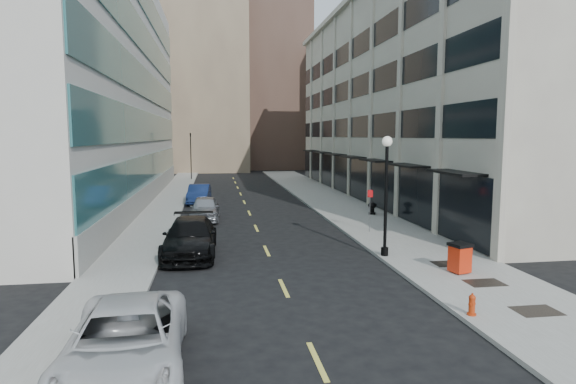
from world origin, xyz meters
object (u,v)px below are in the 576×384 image
object	(u,v)px
sign_post	(370,203)
car_black_pickup	(190,237)
car_silver_sedan	(205,208)
car_blue_sedan	(199,194)
fire_hydrant	(472,304)
urn_planter	(372,207)
traffic_signal	(190,136)
lamppost	(386,185)
car_white_van	(126,342)
trash_bin	(460,257)

from	to	relation	value
sign_post	car_black_pickup	bearing A→B (deg)	-152.36
car_silver_sedan	car_blue_sedan	bearing A→B (deg)	96.37
fire_hydrant	urn_planter	world-z (taller)	urn_planter
traffic_signal	car_blue_sedan	xyz separation A→B (m)	(1.67, -22.24, -4.91)
car_blue_sedan	lamppost	xyz separation A→B (m)	(9.13, -20.13, 2.68)
car_silver_sedan	urn_planter	world-z (taller)	car_silver_sedan
car_silver_sedan	sign_post	distance (m)	11.46
car_white_van	car_silver_sedan	bearing A→B (deg)	83.74
car_blue_sedan	sign_post	distance (m)	17.84
car_blue_sedan	urn_planter	distance (m)	15.08
car_black_pickup	car_blue_sedan	distance (m)	18.10
traffic_signal	car_silver_sedan	bearing A→B (deg)	-85.71
sign_post	car_white_van	bearing A→B (deg)	-117.69
lamppost	sign_post	world-z (taller)	lamppost
trash_bin	urn_planter	size ratio (longest dim) A/B	1.44
car_silver_sedan	car_blue_sedan	world-z (taller)	car_silver_sedan
sign_post	traffic_signal	bearing A→B (deg)	116.36
car_white_van	lamppost	world-z (taller)	lamppost
car_silver_sedan	car_blue_sedan	xyz separation A→B (m)	(-0.63, 8.41, -0.01)
fire_hydrant	car_black_pickup	bearing A→B (deg)	108.83
trash_bin	lamppost	xyz separation A→B (m)	(-2.02, 3.21, 2.67)
car_silver_sedan	sign_post	bearing A→B (deg)	-30.68
sign_post	urn_planter	xyz separation A→B (m)	(2.20, 6.04, -1.15)
trash_bin	urn_planter	bearing A→B (deg)	69.34
car_white_van	lamppost	distance (m)	14.13
trash_bin	lamppost	world-z (taller)	lamppost
car_white_van	car_blue_sedan	size ratio (longest dim) A/B	1.22
trash_bin	fire_hydrant	bearing A→B (deg)	-129.61
car_white_van	car_black_pickup	bearing A→B (deg)	83.01
car_black_pickup	fire_hydrant	bearing A→B (deg)	-45.36
car_blue_sedan	lamppost	size ratio (longest dim) A/B	0.86
sign_post	urn_planter	bearing A→B (deg)	78.43
car_silver_sedan	trash_bin	size ratio (longest dim) A/B	3.87
car_white_van	car_blue_sedan	distance (m)	29.78
lamppost	car_black_pickup	bearing A→B (deg)	167.33
car_black_pickup	urn_planter	xyz separation A→B (m)	(12.32, 9.56, -0.21)
car_black_pickup	sign_post	xyz separation A→B (m)	(10.12, 3.52, 0.94)
urn_planter	sign_post	bearing A→B (deg)	-110.01
fire_hydrant	urn_planter	size ratio (longest dim) A/B	0.82
car_white_van	urn_planter	size ratio (longest dim) A/B	6.97
car_white_van	car_blue_sedan	xyz separation A→B (m)	(0.85, 29.76, -0.02)
traffic_signal	sign_post	world-z (taller)	traffic_signal
traffic_signal	trash_bin	distance (m)	47.60
car_black_pickup	urn_planter	distance (m)	15.60
car_blue_sedan	urn_planter	size ratio (longest dim) A/B	5.72
fire_hydrant	sign_post	bearing A→B (deg)	61.10
fire_hydrant	trash_bin	bearing A→B (deg)	41.71
car_black_pickup	car_silver_sedan	bearing A→B (deg)	88.31
car_silver_sedan	urn_planter	bearing A→B (deg)	1.42
car_silver_sedan	lamppost	world-z (taller)	lamppost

